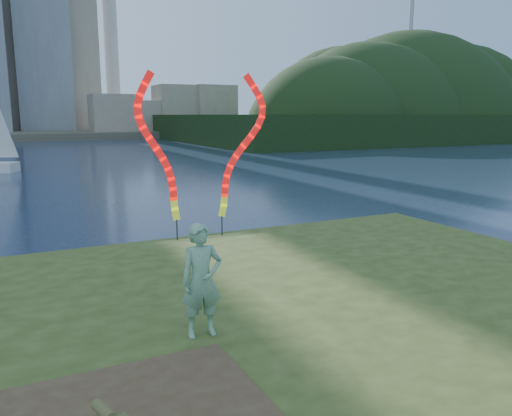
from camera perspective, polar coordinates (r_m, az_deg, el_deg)
ground at (r=9.19m, az=-4.88°, el=-14.91°), size 320.00×320.00×0.00m
grassy_knoll at (r=7.19m, az=2.25°, el=-19.58°), size 20.00×18.00×0.80m
far_shore at (r=102.84m, az=-24.98°, el=7.74°), size 320.00×40.00×1.20m
wooded_hill at (r=92.26m, az=16.47°, el=7.80°), size 78.00×50.00×63.00m
woman_with_ribbons at (r=7.09m, az=-6.35°, el=-3.72°), size 2.06×0.44×4.04m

